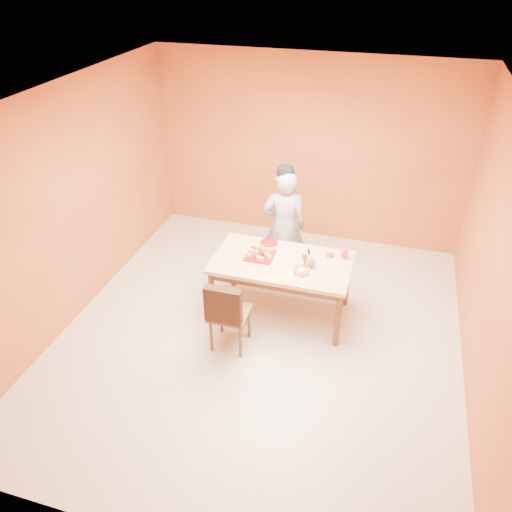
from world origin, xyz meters
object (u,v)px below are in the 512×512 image
(person, at_px, (284,227))
(egg_ornament, at_px, (311,262))
(checker_tin, at_px, (330,255))
(dining_chair, at_px, (229,312))
(magenta_glass, at_px, (344,254))
(red_dinner_plate, at_px, (269,242))
(pastry_platter, at_px, (260,255))
(dining_table, at_px, (282,268))
(sponge_cake, at_px, (301,271))

(person, xyz_separation_m, egg_ornament, (0.50, -0.80, 0.05))
(egg_ornament, relative_size, checker_tin, 1.43)
(dining_chair, bearing_deg, checker_tin, 46.50)
(magenta_glass, bearing_deg, red_dinner_plate, 175.05)
(dining_chair, height_order, pastry_platter, dining_chair)
(egg_ornament, height_order, magenta_glass, egg_ornament)
(person, xyz_separation_m, pastry_platter, (-0.11, -0.73, -0.01))
(person, bearing_deg, egg_ornament, 106.93)
(dining_table, distance_m, sponge_cake, 0.35)
(pastry_platter, height_order, checker_tin, checker_tin)
(person, xyz_separation_m, checker_tin, (0.68, -0.50, -0.01))
(egg_ornament, bearing_deg, magenta_glass, 65.45)
(red_dinner_plate, relative_size, sponge_cake, 1.10)
(sponge_cake, bearing_deg, dining_chair, -141.63)
(dining_table, relative_size, magenta_glass, 14.36)
(dining_chair, xyz_separation_m, egg_ornament, (0.75, 0.69, 0.36))
(magenta_glass, bearing_deg, sponge_cake, -131.68)
(dining_chair, height_order, red_dinner_plate, dining_chair)
(person, distance_m, pastry_platter, 0.74)
(sponge_cake, bearing_deg, dining_table, 143.93)
(dining_table, distance_m, dining_chair, 0.86)
(dining_table, bearing_deg, pastry_platter, 174.26)
(sponge_cake, xyz_separation_m, egg_ornament, (0.07, 0.16, 0.03))
(dining_chair, height_order, sponge_cake, dining_chair)
(person, bearing_deg, sponge_cake, 98.87)
(dining_table, bearing_deg, egg_ornament, -6.41)
(dining_table, xyz_separation_m, person, (-0.16, 0.76, 0.12))
(person, xyz_separation_m, magenta_glass, (0.84, -0.49, 0.03))
(pastry_platter, xyz_separation_m, egg_ornament, (0.61, -0.07, 0.06))
(sponge_cake, height_order, magenta_glass, magenta_glass)
(magenta_glass, bearing_deg, pastry_platter, -165.72)
(person, xyz_separation_m, red_dinner_plate, (-0.08, -0.41, -0.01))
(egg_ornament, bearing_deg, dining_table, -163.23)
(sponge_cake, bearing_deg, egg_ornament, 64.54)
(pastry_platter, relative_size, egg_ornament, 2.34)
(magenta_glass, distance_m, checker_tin, 0.17)
(dining_chair, relative_size, sponge_cake, 4.57)
(dining_chair, xyz_separation_m, checker_tin, (0.92, 0.99, 0.30))
(pastry_platter, xyz_separation_m, red_dinner_plate, (0.02, 0.32, -0.00))
(dining_chair, distance_m, pastry_platter, 0.82)
(person, height_order, sponge_cake, person)
(person, height_order, checker_tin, person)
(magenta_glass, bearing_deg, egg_ornament, -137.73)
(dining_table, relative_size, red_dinner_plate, 7.32)
(dining_table, bearing_deg, dining_chair, -119.20)
(egg_ornament, bearing_deg, pastry_platter, -162.93)
(dining_table, xyz_separation_m, dining_chair, (-0.41, -0.73, -0.19))
(person, bearing_deg, checker_tin, 128.37)
(egg_ornament, distance_m, magenta_glass, 0.46)
(person, bearing_deg, red_dinner_plate, 62.81)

